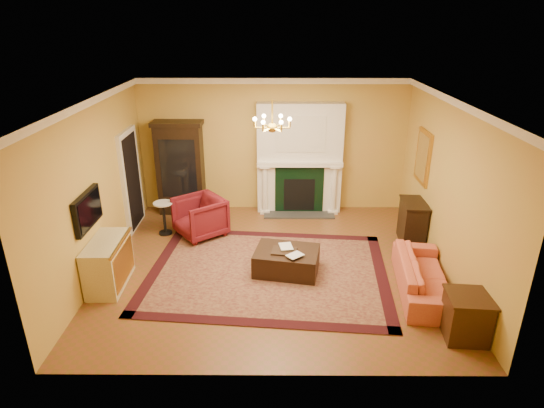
{
  "coord_description": "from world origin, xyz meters",
  "views": [
    {
      "loc": [
        0.04,
        -7.24,
        4.21
      ],
      "look_at": [
        -0.01,
        0.3,
        1.09
      ],
      "focal_mm": 30.0,
      "sensor_mm": 36.0,
      "label": 1
    }
  ],
  "objects_px": {
    "wingback_armchair": "(200,215)",
    "pedestal_table": "(164,216)",
    "commode": "(108,263)",
    "leather_ottoman": "(287,261)",
    "console_table": "(412,223)",
    "coral_sofa": "(424,271)",
    "end_table": "(466,318)",
    "china_cabinet": "(181,170)"
  },
  "relations": [
    {
      "from": "end_table",
      "to": "leather_ottoman",
      "type": "xyz_separation_m",
      "value": [
        -2.46,
        1.76,
        -0.1
      ]
    },
    {
      "from": "console_table",
      "to": "leather_ottoman",
      "type": "height_order",
      "value": "console_table"
    },
    {
      "from": "china_cabinet",
      "to": "coral_sofa",
      "type": "height_order",
      "value": "china_cabinet"
    },
    {
      "from": "end_table",
      "to": "leather_ottoman",
      "type": "bearing_deg",
      "value": 144.4
    },
    {
      "from": "wingback_armchair",
      "to": "pedestal_table",
      "type": "xyz_separation_m",
      "value": [
        -0.75,
        0.06,
        -0.05
      ]
    },
    {
      "from": "end_table",
      "to": "console_table",
      "type": "distance_m",
      "value": 2.95
    },
    {
      "from": "wingback_armchair",
      "to": "commode",
      "type": "distance_m",
      "value": 2.26
    },
    {
      "from": "coral_sofa",
      "to": "console_table",
      "type": "relative_size",
      "value": 2.36
    },
    {
      "from": "wingback_armchair",
      "to": "commode",
      "type": "xyz_separation_m",
      "value": [
        -1.24,
        -1.89,
        -0.05
      ]
    },
    {
      "from": "end_table",
      "to": "console_table",
      "type": "bearing_deg",
      "value": 88.84
    },
    {
      "from": "china_cabinet",
      "to": "commode",
      "type": "height_order",
      "value": "china_cabinet"
    },
    {
      "from": "china_cabinet",
      "to": "console_table",
      "type": "xyz_separation_m",
      "value": [
        4.86,
        -1.52,
        -0.6
      ]
    },
    {
      "from": "pedestal_table",
      "to": "commode",
      "type": "bearing_deg",
      "value": -104.05
    },
    {
      "from": "commode",
      "to": "console_table",
      "type": "distance_m",
      "value": 5.74
    },
    {
      "from": "coral_sofa",
      "to": "console_table",
      "type": "bearing_deg",
      "value": -2.56
    },
    {
      "from": "commode",
      "to": "end_table",
      "type": "height_order",
      "value": "commode"
    },
    {
      "from": "china_cabinet",
      "to": "wingback_armchair",
      "type": "distance_m",
      "value": 1.49
    },
    {
      "from": "end_table",
      "to": "china_cabinet",
      "type": "bearing_deg",
      "value": 137.05
    },
    {
      "from": "pedestal_table",
      "to": "end_table",
      "type": "relative_size",
      "value": 1.09
    },
    {
      "from": "console_table",
      "to": "wingback_armchair",
      "type": "bearing_deg",
      "value": -179.13
    },
    {
      "from": "pedestal_table",
      "to": "coral_sofa",
      "type": "relative_size",
      "value": 0.36
    },
    {
      "from": "commode",
      "to": "console_table",
      "type": "xyz_separation_m",
      "value": [
        5.51,
        1.62,
        0.01
      ]
    },
    {
      "from": "china_cabinet",
      "to": "pedestal_table",
      "type": "relative_size",
      "value": 2.88
    },
    {
      "from": "commode",
      "to": "end_table",
      "type": "distance_m",
      "value": 5.61
    },
    {
      "from": "pedestal_table",
      "to": "console_table",
      "type": "relative_size",
      "value": 0.85
    },
    {
      "from": "leather_ottoman",
      "to": "commode",
      "type": "bearing_deg",
      "value": -160.96
    },
    {
      "from": "china_cabinet",
      "to": "commode",
      "type": "relative_size",
      "value": 1.85
    },
    {
      "from": "china_cabinet",
      "to": "wingback_armchair",
      "type": "relative_size",
      "value": 2.23
    },
    {
      "from": "end_table",
      "to": "wingback_armchair",
      "type": "bearing_deg",
      "value": 142.58
    },
    {
      "from": "leather_ottoman",
      "to": "end_table",
      "type": "bearing_deg",
      "value": -24.82
    },
    {
      "from": "wingback_armchair",
      "to": "commode",
      "type": "relative_size",
      "value": 0.83
    },
    {
      "from": "china_cabinet",
      "to": "coral_sofa",
      "type": "bearing_deg",
      "value": -34.92
    },
    {
      "from": "china_cabinet",
      "to": "pedestal_table",
      "type": "xyz_separation_m",
      "value": [
        -0.16,
        -1.19,
        -0.6
      ]
    },
    {
      "from": "pedestal_table",
      "to": "leather_ottoman",
      "type": "distance_m",
      "value": 2.93
    },
    {
      "from": "leather_ottoman",
      "to": "coral_sofa",
      "type": "bearing_deg",
      "value": -4.24
    },
    {
      "from": "pedestal_table",
      "to": "leather_ottoman",
      "type": "relative_size",
      "value": 0.64
    },
    {
      "from": "pedestal_table",
      "to": "console_table",
      "type": "height_order",
      "value": "console_table"
    },
    {
      "from": "china_cabinet",
      "to": "leather_ottoman",
      "type": "relative_size",
      "value": 1.85
    },
    {
      "from": "china_cabinet",
      "to": "end_table",
      "type": "height_order",
      "value": "china_cabinet"
    },
    {
      "from": "pedestal_table",
      "to": "console_table",
      "type": "xyz_separation_m",
      "value": [
        5.02,
        -0.33,
        0.01
      ]
    },
    {
      "from": "pedestal_table",
      "to": "coral_sofa",
      "type": "distance_m",
      "value": 5.17
    },
    {
      "from": "end_table",
      "to": "console_table",
      "type": "relative_size",
      "value": 0.78
    }
  ]
}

